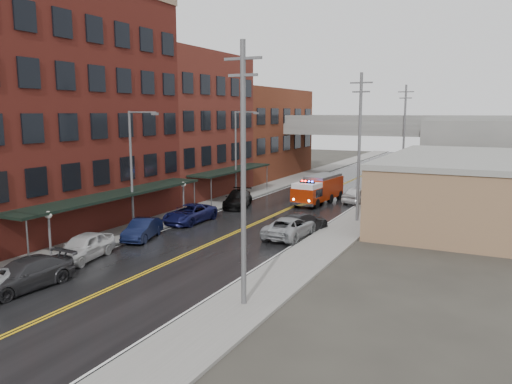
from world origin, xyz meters
The scene contains 30 objects.
road centered at (0.00, 30.00, 0.01)m, with size 11.00×160.00×0.02m, color black.
sidewalk_left centered at (-7.30, 30.00, 0.07)m, with size 3.00×160.00×0.15m, color slate.
sidewalk_right centered at (7.30, 30.00, 0.07)m, with size 3.00×160.00×0.15m, color slate.
curb_left centered at (-5.65, 30.00, 0.07)m, with size 0.30×160.00×0.15m, color gray.
curb_right centered at (5.65, 30.00, 0.07)m, with size 0.30×160.00×0.15m, color gray.
brick_building_b centered at (-13.30, 23.00, 9.00)m, with size 9.00×20.00×18.00m, color #511B15.
brick_building_c centered at (-13.30, 40.50, 7.50)m, with size 9.00×15.00×15.00m, color maroon.
brick_building_far centered at (-13.30, 58.00, 6.00)m, with size 9.00×20.00×12.00m, color brown.
tan_building centered at (16.00, 40.00, 2.50)m, with size 14.00×22.00×5.00m, color #89684A.
right_far_block centered at (18.00, 70.00, 4.00)m, with size 18.00×30.00×8.00m, color slate.
awning_1 centered at (-7.49, 23.00, 2.99)m, with size 2.60×18.00×3.09m.
awning_2 centered at (-7.49, 40.50, 2.99)m, with size 2.60×13.00×3.09m.
globe_lamp_1 centered at (-6.40, 16.00, 2.31)m, with size 0.44×0.44×3.12m.
globe_lamp_2 centered at (-6.40, 30.00, 2.31)m, with size 0.44×0.44×3.12m.
street_lamp_1 centered at (-6.55, 24.00, 5.19)m, with size 2.64×0.22×9.00m.
street_lamp_2 centered at (-6.55, 40.00, 5.19)m, with size 2.64×0.22×9.00m.
utility_pole_0 centered at (7.20, 15.00, 6.31)m, with size 1.80×0.24×12.00m.
utility_pole_1 centered at (7.20, 35.00, 6.31)m, with size 1.80×0.24×12.00m.
utility_pole_2 centered at (7.20, 55.00, 6.31)m, with size 1.80×0.24×12.00m.
overpass centered at (0.00, 62.00, 5.99)m, with size 40.00×10.00×7.50m.
fire_truck centered at (1.50, 41.63, 1.47)m, with size 3.51×7.60×2.70m.
parked_car_left_3 centered at (-3.87, 12.09, 0.77)m, with size 2.15×5.29×1.54m, color #2A2A2D.
parked_car_left_4 centered at (-5.00, 17.24, 0.81)m, with size 1.91×4.74×1.62m, color silver.
parked_car_left_5 centered at (-5.00, 22.80, 0.72)m, with size 1.52×4.35×1.43m, color black.
parked_car_left_6 centered at (-5.00, 28.80, 0.74)m, with size 2.45×5.31×1.48m, color #121544.
parked_car_left_7 centered at (-4.70, 36.51, 0.78)m, with size 2.18×5.36×1.56m, color black.
parked_car_right_0 centered at (4.19, 27.89, 0.75)m, with size 2.48×5.37×1.49m, color #979B9F.
parked_car_right_1 centered at (4.36, 29.80, 0.75)m, with size 2.10×5.17×1.50m, color black.
parked_car_right_2 centered at (5.00, 43.87, 0.81)m, with size 1.92×4.78×1.63m, color silver.
parked_car_right_3 centered at (4.77, 52.20, 0.84)m, with size 1.77×5.09×1.68m, color #0E0E34.
Camera 1 is at (17.45, -4.51, 8.93)m, focal length 35.00 mm.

